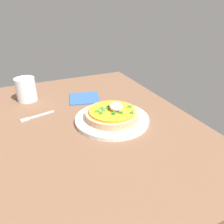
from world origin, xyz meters
TOP-DOWN VIEW (x-y plane):
  - dining_table at (0.00, 0.00)cm, footprint 90.25×70.33cm
  - plate at (-3.68, -8.81)cm, footprint 24.16×24.16cm
  - pizza at (-3.73, -8.87)cm, footprint 17.42×17.42cm
  - cup_near at (25.31, 14.84)cm, footprint 7.61×7.61cm
  - fork at (9.23, 14.19)cm, footprint 3.72×11.54cm
  - napkin at (17.52, -6.05)cm, footprint 14.27×14.27cm

SIDE VIEW (x-z plane):
  - dining_table at x=0.00cm, z-range 0.00..2.47cm
  - napkin at x=17.52cm, z-range 2.47..2.87cm
  - fork at x=9.23cm, z-range 2.47..2.97cm
  - plate at x=-3.68cm, z-range 2.47..3.77cm
  - pizza at x=-3.73cm, z-range 2.59..7.93cm
  - cup_near at x=25.31cm, z-range 2.05..11.16cm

